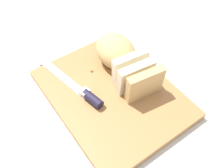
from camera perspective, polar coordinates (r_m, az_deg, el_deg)
ground_plane at (r=0.70m, az=-0.00°, el=-2.75°), size 3.00×3.00×0.00m
cutting_board at (r=0.69m, az=-0.00°, el=-2.19°), size 0.39×0.30×0.02m
bread_loaf at (r=0.70m, az=2.25°, el=5.62°), size 0.23×0.12×0.09m
bread_knife at (r=0.67m, az=-6.42°, el=-1.76°), size 0.27×0.08×0.02m
crumb_near_knife at (r=0.68m, az=3.48°, el=-1.56°), size 0.01×0.01×0.01m
crumb_near_loaf at (r=0.71m, az=4.01°, el=1.17°), size 0.01×0.01×0.01m
crumb_stray_left at (r=0.73m, az=-4.54°, el=2.95°), size 0.01×0.01×0.01m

